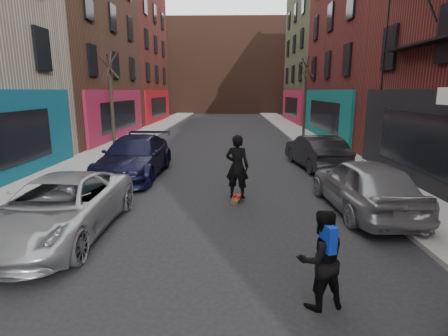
{
  "coord_description": "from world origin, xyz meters",
  "views": [
    {
      "loc": [
        0.75,
        -2.43,
        3.46
      ],
      "look_at": [
        0.57,
        5.92,
        1.6
      ],
      "focal_mm": 28.0,
      "sensor_mm": 36.0,
      "label": 1
    }
  ],
  "objects_px": {
    "parked_left_end": "(135,157)",
    "parked_right_end": "(316,151)",
    "tree_right_far": "(306,89)",
    "tree_left_far": "(111,92)",
    "parked_left_far": "(59,207)",
    "parked_right_far": "(364,185)",
    "skateboard": "(237,199)",
    "skateboarder": "(237,167)",
    "pedestrian": "(321,259)"
  },
  "relations": [
    {
      "from": "parked_right_far",
      "to": "pedestrian",
      "type": "xyz_separation_m",
      "value": [
        -2.4,
        -4.65,
        0.03
      ]
    },
    {
      "from": "parked_left_far",
      "to": "parked_right_far",
      "type": "bearing_deg",
      "value": 13.69
    },
    {
      "from": "parked_right_end",
      "to": "skateboard",
      "type": "bearing_deg",
      "value": 46.25
    },
    {
      "from": "tree_right_far",
      "to": "parked_left_far",
      "type": "distance_m",
      "value": 21.06
    },
    {
      "from": "parked_left_end",
      "to": "parked_right_end",
      "type": "distance_m",
      "value": 8.0
    },
    {
      "from": "parked_left_end",
      "to": "parked_right_end",
      "type": "xyz_separation_m",
      "value": [
        7.8,
        1.78,
        -0.06
      ]
    },
    {
      "from": "parked_right_far",
      "to": "skateboard",
      "type": "xyz_separation_m",
      "value": [
        -3.65,
        0.95,
        -0.75
      ]
    },
    {
      "from": "parked_right_end",
      "to": "tree_right_far",
      "type": "bearing_deg",
      "value": -106.01
    },
    {
      "from": "tree_left_far",
      "to": "tree_right_far",
      "type": "height_order",
      "value": "tree_right_far"
    },
    {
      "from": "tree_left_far",
      "to": "tree_right_far",
      "type": "xyz_separation_m",
      "value": [
        12.4,
        6.0,
        0.15
      ]
    },
    {
      "from": "skateboarder",
      "to": "skateboard",
      "type": "bearing_deg",
      "value": -0.0
    },
    {
      "from": "pedestrian",
      "to": "parked_right_end",
      "type": "bearing_deg",
      "value": -118.37
    },
    {
      "from": "skateboard",
      "to": "tree_left_far",
      "type": "bearing_deg",
      "value": 139.88
    },
    {
      "from": "parked_left_end",
      "to": "parked_left_far",
      "type": "bearing_deg",
      "value": -91.1
    },
    {
      "from": "parked_right_end",
      "to": "pedestrian",
      "type": "bearing_deg",
      "value": 69.65
    },
    {
      "from": "parked_left_end",
      "to": "skateboarder",
      "type": "xyz_separation_m",
      "value": [
        4.14,
        -3.21,
        0.31
      ]
    },
    {
      "from": "parked_left_far",
      "to": "tree_right_far",
      "type": "bearing_deg",
      "value": 62.97
    },
    {
      "from": "tree_left_far",
      "to": "skateboarder",
      "type": "relative_size",
      "value": 3.2
    },
    {
      "from": "skateboarder",
      "to": "pedestrian",
      "type": "bearing_deg",
      "value": 116.04
    },
    {
      "from": "tree_left_far",
      "to": "parked_right_end",
      "type": "relative_size",
      "value": 1.43
    },
    {
      "from": "parked_left_end",
      "to": "parked_right_far",
      "type": "height_order",
      "value": "parked_left_end"
    },
    {
      "from": "parked_right_end",
      "to": "skateboard",
      "type": "relative_size",
      "value": 5.7
    },
    {
      "from": "tree_left_far",
      "to": "parked_left_end",
      "type": "height_order",
      "value": "tree_left_far"
    },
    {
      "from": "parked_left_end",
      "to": "skateboard",
      "type": "relative_size",
      "value": 6.99
    },
    {
      "from": "tree_left_far",
      "to": "parked_right_far",
      "type": "xyz_separation_m",
      "value": [
        10.79,
        -10.65,
        -2.58
      ]
    },
    {
      "from": "tree_right_far",
      "to": "skateboarder",
      "type": "bearing_deg",
      "value": -108.53
    },
    {
      "from": "tree_right_far",
      "to": "skateboarder",
      "type": "relative_size",
      "value": 3.35
    },
    {
      "from": "parked_right_end",
      "to": "skateboard",
      "type": "height_order",
      "value": "parked_right_end"
    },
    {
      "from": "parked_left_end",
      "to": "parked_right_far",
      "type": "bearing_deg",
      "value": -27.49
    },
    {
      "from": "parked_left_end",
      "to": "skateboarder",
      "type": "relative_size",
      "value": 2.75
    },
    {
      "from": "parked_left_far",
      "to": "pedestrian",
      "type": "relative_size",
      "value": 3.1
    },
    {
      "from": "tree_right_far",
      "to": "parked_right_end",
      "type": "bearing_deg",
      "value": -98.5
    },
    {
      "from": "parked_left_end",
      "to": "skateboarder",
      "type": "distance_m",
      "value": 5.25
    },
    {
      "from": "parked_left_far",
      "to": "skateboard",
      "type": "bearing_deg",
      "value": 33.69
    },
    {
      "from": "parked_right_far",
      "to": "parked_left_far",
      "type": "bearing_deg",
      "value": 10.27
    },
    {
      "from": "skateboarder",
      "to": "pedestrian",
      "type": "height_order",
      "value": "skateboarder"
    },
    {
      "from": "tree_left_far",
      "to": "parked_left_far",
      "type": "xyz_separation_m",
      "value": [
        2.81,
        -12.54,
        -2.67
      ]
    },
    {
      "from": "tree_right_far",
      "to": "parked_left_far",
      "type": "xyz_separation_m",
      "value": [
        -9.59,
        -18.54,
        -2.82
      ]
    },
    {
      "from": "tree_right_far",
      "to": "parked_right_far",
      "type": "xyz_separation_m",
      "value": [
        -1.61,
        -16.65,
        -2.73
      ]
    },
    {
      "from": "tree_right_far",
      "to": "pedestrian",
      "type": "distance_m",
      "value": 21.83
    },
    {
      "from": "tree_right_far",
      "to": "skateboard",
      "type": "xyz_separation_m",
      "value": [
        -5.26,
        -15.69,
        -3.48
      ]
    },
    {
      "from": "tree_left_far",
      "to": "parked_right_far",
      "type": "bearing_deg",
      "value": -44.62
    },
    {
      "from": "parked_left_far",
      "to": "parked_right_far",
      "type": "height_order",
      "value": "parked_right_far"
    },
    {
      "from": "parked_right_end",
      "to": "skateboard",
      "type": "xyz_separation_m",
      "value": [
        -3.66,
        -4.99,
        -0.7
      ]
    },
    {
      "from": "skateboarder",
      "to": "parked_left_end",
      "type": "bearing_deg",
      "value": -24.31
    },
    {
      "from": "skateboard",
      "to": "pedestrian",
      "type": "relative_size",
      "value": 0.48
    },
    {
      "from": "parked_left_end",
      "to": "parked_right_end",
      "type": "relative_size",
      "value": 1.23
    },
    {
      "from": "tree_right_far",
      "to": "parked_right_end",
      "type": "distance_m",
      "value": 11.17
    },
    {
      "from": "tree_right_far",
      "to": "pedestrian",
      "type": "height_order",
      "value": "tree_right_far"
    },
    {
      "from": "parked_left_end",
      "to": "pedestrian",
      "type": "height_order",
      "value": "pedestrian"
    }
  ]
}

